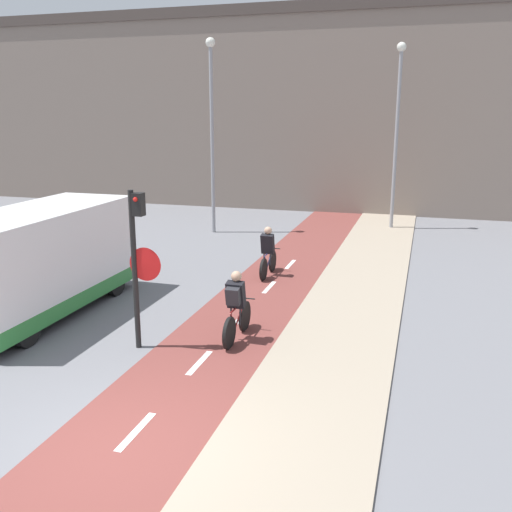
% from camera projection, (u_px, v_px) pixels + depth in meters
% --- Properties ---
extents(ground_plane, '(120.00, 120.00, 0.00)m').
position_uv_depth(ground_plane, '(119.00, 451.00, 8.02)').
color(ground_plane, slate).
extents(bike_lane, '(2.29, 60.00, 0.02)m').
position_uv_depth(bike_lane, '(119.00, 450.00, 8.03)').
color(bike_lane, brown).
rests_on(bike_lane, ground_plane).
extents(sidewalk_strip, '(2.40, 60.00, 0.05)m').
position_uv_depth(sidewalk_strip, '(280.00, 480.00, 7.37)').
color(sidewalk_strip, gray).
rests_on(sidewalk_strip, ground_plane).
extents(building_row_background, '(60.00, 5.20, 9.41)m').
position_uv_depth(building_row_background, '(349.00, 110.00, 28.04)').
color(building_row_background, slate).
rests_on(building_row_background, ground_plane).
extents(traffic_light_pole, '(0.67, 0.25, 3.20)m').
position_uv_depth(traffic_light_pole, '(138.00, 253.00, 11.06)').
color(traffic_light_pole, black).
rests_on(traffic_light_pole, ground_plane).
extents(street_lamp_far, '(0.36, 0.36, 7.29)m').
position_uv_depth(street_lamp_far, '(212.00, 118.00, 21.54)').
color(street_lamp_far, gray).
rests_on(street_lamp_far, ground_plane).
extents(street_lamp_sidewalk, '(0.36, 0.36, 7.21)m').
position_uv_depth(street_lamp_sidewalk, '(397.00, 119.00, 22.27)').
color(street_lamp_sidewalk, gray).
rests_on(street_lamp_sidewalk, ground_plane).
extents(cyclist_near, '(0.46, 1.69, 1.49)m').
position_uv_depth(cyclist_near, '(236.00, 308.00, 11.76)').
color(cyclist_near, black).
rests_on(cyclist_near, ground_plane).
extents(cyclist_far, '(0.46, 1.61, 1.46)m').
position_uv_depth(cyclist_far, '(268.00, 254.00, 16.42)').
color(cyclist_far, black).
rests_on(cyclist_far, ground_plane).
extents(van, '(2.06, 5.40, 2.49)m').
position_uv_depth(van, '(39.00, 264.00, 13.20)').
color(van, white).
rests_on(van, ground_plane).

